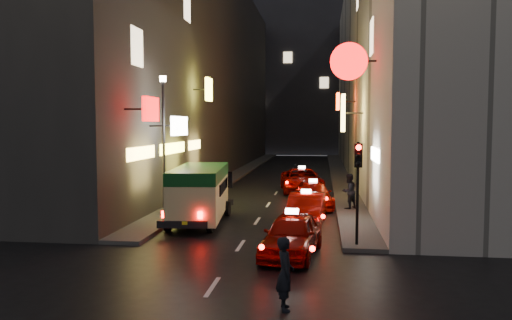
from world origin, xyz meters
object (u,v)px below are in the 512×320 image
at_px(taxi_near, 292,231).
at_px(pedestrian_crossing, 285,269).
at_px(traffic_light, 358,171).
at_px(lamp_post, 164,136).
at_px(minibus, 200,188).

distance_m(taxi_near, pedestrian_crossing, 4.73).
relative_size(traffic_light, lamp_post, 0.56).
xyz_separation_m(taxi_near, pedestrian_crossing, (0.13, -4.72, 0.16)).
xyz_separation_m(pedestrian_crossing, traffic_light, (2.01, 5.80, 1.73)).
height_order(minibus, lamp_post, lamp_post).
relative_size(taxi_near, traffic_light, 1.49).
distance_m(traffic_light, lamp_post, 9.42).
xyz_separation_m(minibus, pedestrian_crossing, (4.36, -9.58, -0.57)).
distance_m(pedestrian_crossing, lamp_post, 12.36).
distance_m(minibus, pedestrian_crossing, 10.54).
height_order(pedestrian_crossing, lamp_post, lamp_post).
height_order(minibus, taxi_near, minibus).
xyz_separation_m(pedestrian_crossing, lamp_post, (-6.19, 10.33, 2.77)).
distance_m(pedestrian_crossing, traffic_light, 6.38).
distance_m(taxi_near, lamp_post, 8.76).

